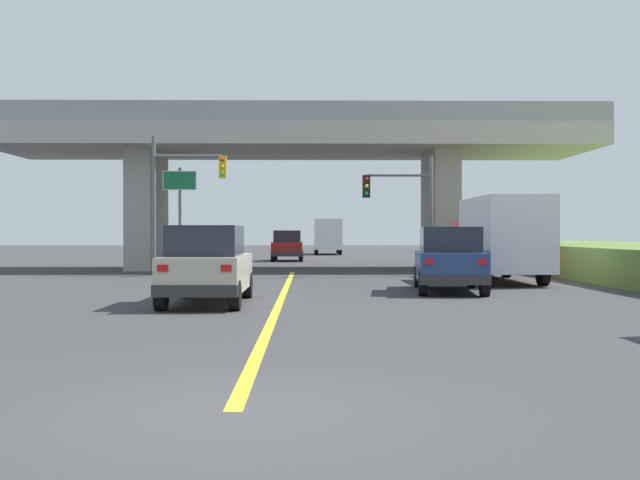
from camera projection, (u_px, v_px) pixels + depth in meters
ground at (294, 269)px, 39.57m from camera, size 160.00×160.00×0.00m
overpass_bridge at (294, 156)px, 39.52m from camera, size 29.71×8.04×7.94m
lane_divider_stripe at (282, 297)px, 22.15m from camera, size 0.20×28.51×0.01m
suv_lead at (208, 265)px, 19.92m from camera, size 1.99×4.79×2.02m
suv_crossing at (449, 259)px, 24.16m from camera, size 2.48×5.01×2.02m
box_truck at (500, 238)px, 29.05m from camera, size 2.33×7.41×3.13m
sedan_oncoming at (288, 246)px, 51.39m from camera, size 2.04×4.80×2.02m
traffic_signal_nearside at (407, 201)px, 33.05m from camera, size 3.02×0.36×5.14m
traffic_signal_farside at (177, 189)px, 33.67m from camera, size 3.25×0.36×6.06m
highway_sign at (180, 195)px, 36.79m from camera, size 1.59×0.17×4.96m
semi_truck_distant at (328, 236)px, 67.46m from camera, size 2.33×6.74×3.05m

